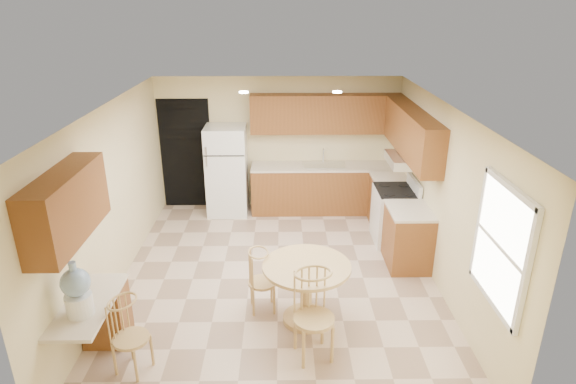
{
  "coord_description": "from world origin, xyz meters",
  "views": [
    {
      "loc": [
        0.06,
        -6.03,
        3.75
      ],
      "look_at": [
        0.15,
        0.3,
        1.23
      ],
      "focal_mm": 30.0,
      "sensor_mm": 36.0,
      "label": 1
    }
  ],
  "objects_px": {
    "dining_table": "(306,285)",
    "refrigerator": "(227,171)",
    "stove": "(395,215)",
    "chair_desk": "(127,335)",
    "chair_table_b": "(315,314)",
    "water_crock": "(77,291)",
    "chair_table_a": "(262,278)"
  },
  "relations": [
    {
      "from": "dining_table",
      "to": "refrigerator",
      "type": "bearing_deg",
      "value": 111.12
    },
    {
      "from": "stove",
      "to": "chair_desk",
      "type": "xyz_separation_m",
      "value": [
        -3.47,
        -3.1,
        0.06
      ]
    },
    {
      "from": "chair_table_b",
      "to": "chair_desk",
      "type": "xyz_separation_m",
      "value": [
        -1.96,
        -0.18,
        -0.11
      ]
    },
    {
      "from": "refrigerator",
      "to": "water_crock",
      "type": "relative_size",
      "value": 2.76
    },
    {
      "from": "chair_table_a",
      "to": "chair_desk",
      "type": "xyz_separation_m",
      "value": [
        -1.36,
        -1.1,
        0.02
      ]
    },
    {
      "from": "water_crock",
      "to": "refrigerator",
      "type": "bearing_deg",
      "value": 76.24
    },
    {
      "from": "refrigerator",
      "to": "chair_table_a",
      "type": "relative_size",
      "value": 1.98
    },
    {
      "from": "stove",
      "to": "chair_table_a",
      "type": "distance_m",
      "value": 2.91
    },
    {
      "from": "water_crock",
      "to": "chair_desk",
      "type": "bearing_deg",
      "value": -3.99
    },
    {
      "from": "refrigerator",
      "to": "chair_desk",
      "type": "height_order",
      "value": "refrigerator"
    },
    {
      "from": "chair_desk",
      "to": "chair_table_b",
      "type": "bearing_deg",
      "value": 117.87
    },
    {
      "from": "refrigerator",
      "to": "stove",
      "type": "height_order",
      "value": "refrigerator"
    },
    {
      "from": "chair_table_a",
      "to": "water_crock",
      "type": "xyz_separation_m",
      "value": [
        -1.81,
        -1.07,
        0.53
      ]
    },
    {
      "from": "refrigerator",
      "to": "chair_table_a",
      "type": "bearing_deg",
      "value": -76.75
    },
    {
      "from": "chair_table_a",
      "to": "water_crock",
      "type": "relative_size",
      "value": 1.39
    },
    {
      "from": "dining_table",
      "to": "water_crock",
      "type": "distance_m",
      "value": 2.58
    },
    {
      "from": "water_crock",
      "to": "chair_table_b",
      "type": "bearing_deg",
      "value": 3.65
    },
    {
      "from": "dining_table",
      "to": "chair_table_b",
      "type": "height_order",
      "value": "chair_table_b"
    },
    {
      "from": "chair_table_a",
      "to": "water_crock",
      "type": "height_order",
      "value": "water_crock"
    },
    {
      "from": "refrigerator",
      "to": "water_crock",
      "type": "distance_m",
      "value": 4.42
    },
    {
      "from": "chair_table_a",
      "to": "chair_desk",
      "type": "relative_size",
      "value": 0.97
    },
    {
      "from": "refrigerator",
      "to": "stove",
      "type": "relative_size",
      "value": 1.53
    },
    {
      "from": "refrigerator",
      "to": "chair_desk",
      "type": "relative_size",
      "value": 1.92
    },
    {
      "from": "refrigerator",
      "to": "dining_table",
      "type": "bearing_deg",
      "value": -68.88
    },
    {
      "from": "refrigerator",
      "to": "chair_table_a",
      "type": "xyz_separation_m",
      "value": [
        0.76,
        -3.21,
        -0.32
      ]
    },
    {
      "from": "dining_table",
      "to": "chair_table_a",
      "type": "bearing_deg",
      "value": 162.85
    },
    {
      "from": "refrigerator",
      "to": "water_crock",
      "type": "bearing_deg",
      "value": -103.76
    },
    {
      "from": "chair_table_a",
      "to": "chair_table_b",
      "type": "height_order",
      "value": "chair_table_b"
    },
    {
      "from": "chair_table_a",
      "to": "chair_table_b",
      "type": "relative_size",
      "value": 0.81
    },
    {
      "from": "dining_table",
      "to": "chair_table_b",
      "type": "bearing_deg",
      "value": -86.18
    },
    {
      "from": "chair_desk",
      "to": "water_crock",
      "type": "bearing_deg",
      "value": -71.52
    },
    {
      "from": "dining_table",
      "to": "water_crock",
      "type": "height_order",
      "value": "water_crock"
    }
  ]
}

